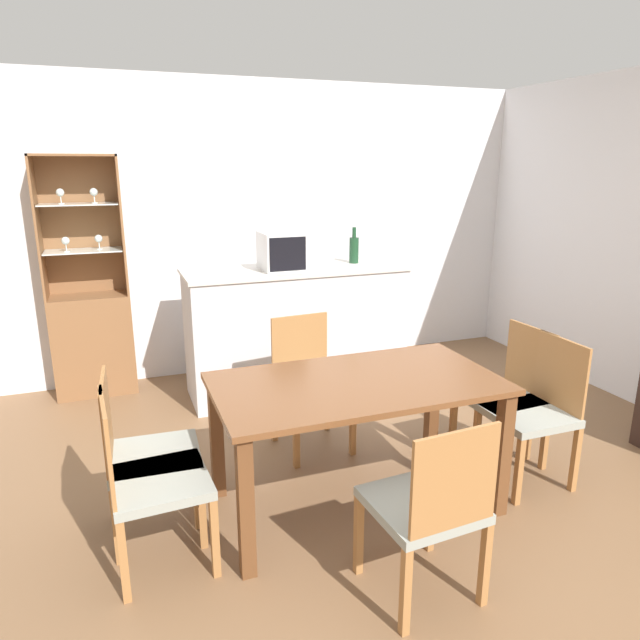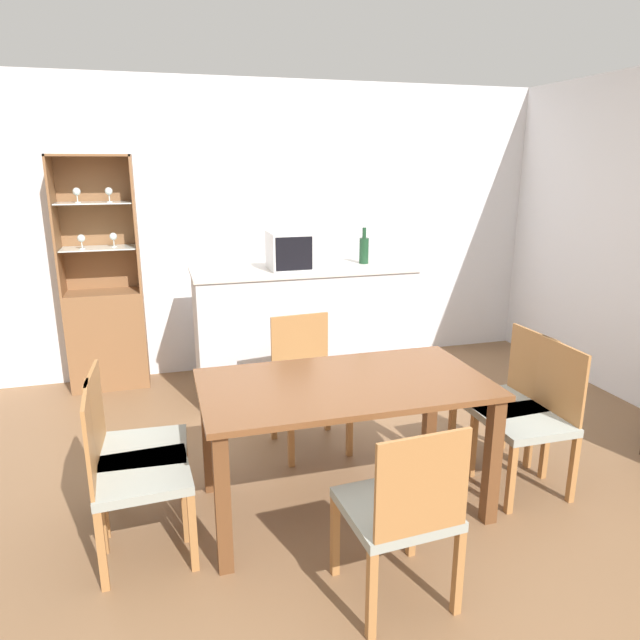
% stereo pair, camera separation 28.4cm
% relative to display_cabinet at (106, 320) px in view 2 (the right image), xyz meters
% --- Properties ---
extents(ground_plane, '(18.00, 18.00, 0.00)m').
position_rel_display_cabinet_xyz_m(ground_plane, '(1.45, -2.44, -0.58)').
color(ground_plane, brown).
extents(wall_back, '(6.80, 0.06, 2.55)m').
position_rel_display_cabinet_xyz_m(wall_back, '(1.45, 0.19, 0.70)').
color(wall_back, silver).
rests_on(wall_back, ground_plane).
extents(kitchen_counter, '(1.79, 0.62, 1.04)m').
position_rel_display_cabinet_xyz_m(kitchen_counter, '(1.58, -0.54, -0.06)').
color(kitchen_counter, silver).
rests_on(kitchen_counter, ground_plane).
extents(display_cabinet, '(0.62, 0.33, 1.92)m').
position_rel_display_cabinet_xyz_m(display_cabinet, '(0.00, 0.00, 0.00)').
color(display_cabinet, brown).
rests_on(display_cabinet, ground_plane).
extents(dining_table, '(1.52, 0.83, 0.74)m').
position_rel_display_cabinet_xyz_m(dining_table, '(1.36, -2.26, 0.05)').
color(dining_table, brown).
rests_on(dining_table, ground_plane).
extents(dining_chair_side_right_far, '(0.46, 0.46, 0.87)m').
position_rel_display_cabinet_xyz_m(dining_chair_side_right_far, '(2.45, -2.13, -0.14)').
color(dining_chair_side_right_far, '#999E93').
rests_on(dining_chair_side_right_far, ground_plane).
extents(dining_chair_head_near, '(0.47, 0.47, 0.87)m').
position_rel_display_cabinet_xyz_m(dining_chair_head_near, '(1.36, -3.01, -0.14)').
color(dining_chair_head_near, '#999E93').
rests_on(dining_chair_head_near, ground_plane).
extents(dining_chair_side_left_near, '(0.46, 0.46, 0.87)m').
position_rel_display_cabinet_xyz_m(dining_chair_side_left_near, '(0.26, -2.39, -0.14)').
color(dining_chair_side_left_near, '#999E93').
rests_on(dining_chair_side_left_near, ground_plane).
extents(dining_chair_head_far, '(0.47, 0.47, 0.87)m').
position_rel_display_cabinet_xyz_m(dining_chair_head_far, '(1.35, -1.51, -0.14)').
color(dining_chair_head_far, '#999E93').
rests_on(dining_chair_head_far, ground_plane).
extents(dining_chair_side_right_near, '(0.44, 0.44, 0.87)m').
position_rel_display_cabinet_xyz_m(dining_chair_side_right_near, '(2.45, -2.39, -0.14)').
color(dining_chair_side_right_near, '#999E93').
rests_on(dining_chair_side_right_near, ground_plane).
extents(dining_chair_side_left_far, '(0.46, 0.46, 0.87)m').
position_rel_display_cabinet_xyz_m(dining_chair_side_left_far, '(0.26, -2.13, -0.14)').
color(dining_chair_side_left_far, '#999E93').
rests_on(dining_chair_side_left_far, ground_plane).
extents(microwave, '(0.45, 0.35, 0.29)m').
position_rel_display_cabinet_xyz_m(microwave, '(1.52, -0.58, 0.61)').
color(microwave, silver).
rests_on(microwave, kitchen_counter).
extents(wine_bottle, '(0.08, 0.08, 0.30)m').
position_rel_display_cabinet_xyz_m(wine_bottle, '(2.11, -0.49, 0.58)').
color(wine_bottle, '#193D23').
rests_on(wine_bottle, kitchen_counter).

